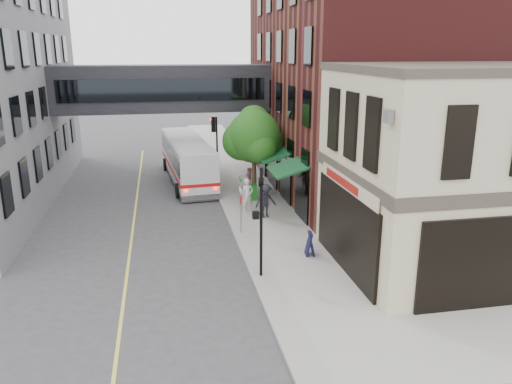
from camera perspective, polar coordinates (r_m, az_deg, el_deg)
name	(u,v)px	position (r m, az deg, el deg)	size (l,w,h in m)	color
ground	(261,303)	(18.85, 0.59, -12.57)	(120.00, 120.00, 0.00)	#38383A
sidewalk_main	(248,194)	(31.95, -0.90, -0.21)	(4.00, 60.00, 0.15)	gray
corner_building	(463,169)	(22.49, 22.56, 2.45)	(10.19, 8.12, 8.45)	#B8AB8C
brick_building	(366,81)	(33.98, 12.42, 12.26)	(13.76, 18.00, 14.00)	#481616
skyway_bridge	(163,88)	(34.30, -10.58, 11.57)	(14.00, 3.18, 3.00)	black
traffic_signal_near	(260,209)	(19.53, 0.50, -1.97)	(0.44, 0.22, 4.60)	black
traffic_signal_far	(215,136)	(33.88, -4.73, 6.34)	(0.53, 0.28, 4.50)	black
street_sign_pole	(241,198)	(24.55, -1.76, -0.75)	(0.08, 0.75, 3.00)	gray
street_tree	(253,136)	(30.37, -0.31, 6.36)	(3.80, 3.20, 5.60)	#382619
lane_marking	(134,222)	(27.77, -13.81, -3.39)	(0.12, 40.00, 0.01)	#D8CC4C
bus	(187,158)	(35.30, -7.86, 3.86)	(3.38, 11.15, 2.96)	silver
pedestrian_a	(247,195)	(28.01, -0.98, -0.37)	(0.70, 0.46, 1.91)	silver
pedestrian_b	(250,180)	(31.69, -0.69, 1.34)	(0.80, 0.62, 1.65)	pink
pedestrian_c	(266,201)	(27.07, 1.10, -1.01)	(1.20, 0.69, 1.86)	black
newspaper_box	(253,192)	(30.35, -0.37, 0.00)	(0.48, 0.43, 0.97)	#16621B
sandwich_board	(310,244)	(22.44, 6.19, -5.88)	(0.38, 0.59, 1.06)	black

